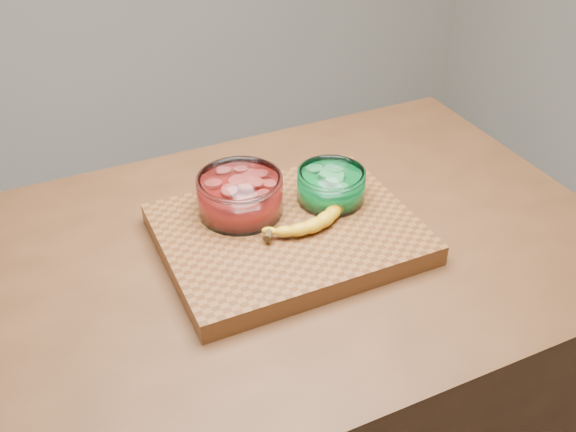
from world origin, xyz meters
name	(u,v)px	position (x,y,z in m)	size (l,w,h in m)	color
counter	(288,399)	(0.00, 0.00, 0.45)	(1.20, 0.80, 0.90)	#512E18
cutting_board	(288,234)	(0.00, 0.00, 0.92)	(0.45, 0.35, 0.04)	brown
bowl_red	(240,195)	(-0.06, 0.08, 0.98)	(0.16, 0.16, 0.07)	white
bowl_green	(331,186)	(0.11, 0.04, 0.97)	(0.13, 0.13, 0.06)	white
banana	(306,211)	(0.04, 0.01, 0.96)	(0.22, 0.14, 0.03)	gold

